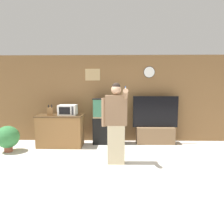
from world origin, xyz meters
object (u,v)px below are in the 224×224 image
Objects in this scene: tv_on_stand at (155,130)px; aquarium_on_stand at (108,121)px; person_standing at (116,122)px; knife_block at (50,111)px; microwave at (68,110)px; potted_plant at (8,137)px; counter_island at (61,131)px.

aquarium_on_stand is at bearing -178.02° from tv_on_stand.
tv_on_stand is at bearing 53.98° from person_standing.
knife_block is 3.05m from tv_on_stand.
person_standing is (1.80, -1.20, -0.09)m from knife_block.
aquarium_on_stand is at bearing 13.14° from microwave.
person_standing is at bearing -81.81° from aquarium_on_stand.
microwave is 1.64× the size of knife_block.
person_standing is (-1.16, -1.60, 0.50)m from tv_on_stand.
person_standing reaches higher than aquarium_on_stand.
microwave reaches higher than potted_plant.
aquarium_on_stand reaches higher than knife_block.
microwave is 0.48m from knife_block.
knife_block is (-0.47, -0.09, -0.03)m from microwave.
counter_island is at bearing -172.66° from tv_on_stand.
knife_block is at bearing -168.50° from counter_island.
knife_block reaches higher than microwave.
microwave is 0.35× the size of tv_on_stand.
potted_plant is at bearing -162.26° from aquarium_on_stand.
person_standing reaches higher than potted_plant.
microwave is at bearing 135.99° from person_standing.
tv_on_stand is 4.02m from potted_plant.
potted_plant is (-3.92, -0.86, -0.03)m from tv_on_stand.
microwave is 0.72× the size of potted_plant.
microwave reaches higher than counter_island.
person_standing reaches higher than microwave.
counter_island is at bearing -168.82° from microwave.
knife_block is 2.16m from person_standing.
counter_island is at bearing 22.76° from potted_plant.
knife_block is 0.22× the size of aquarium_on_stand.
aquarium_on_stand is (1.32, 0.30, 0.22)m from counter_island.
person_standing is 2.91m from potted_plant.
potted_plant is at bearing -157.24° from counter_island.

